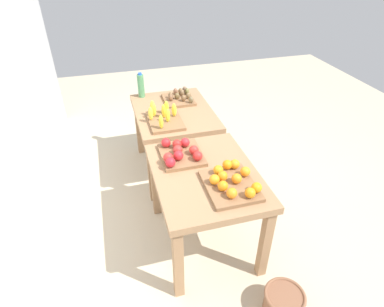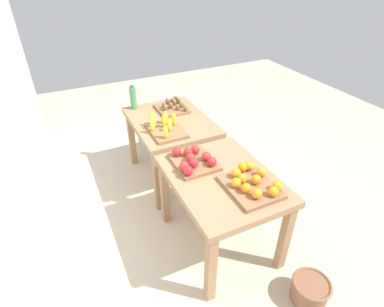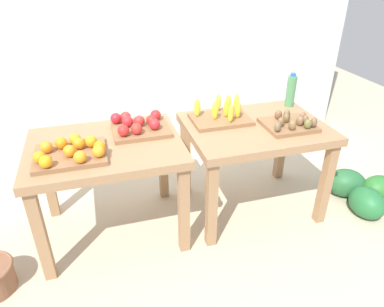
{
  "view_description": "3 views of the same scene",
  "coord_description": "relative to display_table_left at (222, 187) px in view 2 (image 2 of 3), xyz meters",
  "views": [
    {
      "loc": [
        -2.46,
        0.64,
        2.29
      ],
      "look_at": [
        0.0,
        -0.05,
        0.56
      ],
      "focal_mm": 30.23,
      "sensor_mm": 36.0,
      "label": 1
    },
    {
      "loc": [
        -2.22,
        1.06,
        2.27
      ],
      "look_at": [
        0.08,
        -0.03,
        0.59
      ],
      "focal_mm": 28.68,
      "sensor_mm": 36.0,
      "label": 2
    },
    {
      "loc": [
        -0.58,
        -2.19,
        1.87
      ],
      "look_at": [
        0.05,
        -0.04,
        0.61
      ],
      "focal_mm": 32.96,
      "sensor_mm": 36.0,
      "label": 3
    }
  ],
  "objects": [
    {
      "name": "display_table_left",
      "position": [
        0.0,
        0.0,
        0.0
      ],
      "size": [
        1.04,
        0.8,
        0.76
      ],
      "color": "#9A734F",
      "rests_on": "ground_plane"
    },
    {
      "name": "water_bottle",
      "position": [
        1.55,
        0.27,
        0.24
      ],
      "size": [
        0.07,
        0.07,
        0.28
      ],
      "color": "#4C8C59",
      "rests_on": "display_table_right"
    },
    {
      "name": "apple_bin",
      "position": [
        0.26,
        0.14,
        0.16
      ],
      "size": [
        0.41,
        0.36,
        0.11
      ],
      "color": "#89613F",
      "rests_on": "display_table_left"
    },
    {
      "name": "kiwi_bin",
      "position": [
        1.34,
        -0.12,
        0.15
      ],
      "size": [
        0.37,
        0.32,
        0.1
      ],
      "color": "#89613F",
      "rests_on": "display_table_right"
    },
    {
      "name": "back_wall",
      "position": [
        0.56,
        1.35,
        0.85
      ],
      "size": [
        4.4,
        0.12,
        3.0
      ],
      "primitive_type": "cube",
      "color": "silver",
      "rests_on": "ground_plane"
    },
    {
      "name": "wicker_basket",
      "position": [
        -0.8,
        -0.35,
        -0.54
      ],
      "size": [
        0.3,
        0.3,
        0.2
      ],
      "color": "brown",
      "rests_on": "ground_plane"
    },
    {
      "name": "orange_bin",
      "position": [
        -0.21,
        -0.13,
        0.15
      ],
      "size": [
        0.45,
        0.37,
        0.11
      ],
      "color": "#89613F",
      "rests_on": "display_table_left"
    },
    {
      "name": "banana_crate",
      "position": [
        0.9,
        0.15,
        0.16
      ],
      "size": [
        0.44,
        0.32,
        0.17
      ],
      "color": "#89613F",
      "rests_on": "display_table_right"
    },
    {
      "name": "display_table_right",
      "position": [
        1.12,
        0.0,
        0.0
      ],
      "size": [
        1.04,
        0.8,
        0.76
      ],
      "color": "#9A734F",
      "rests_on": "ground_plane"
    },
    {
      "name": "watermelon_pile",
      "position": [
        2.06,
        -0.24,
        -0.52
      ],
      "size": [
        0.58,
        0.65,
        0.25
      ],
      "color": "#2B702D",
      "rests_on": "ground_plane"
    },
    {
      "name": "ground_plane",
      "position": [
        0.56,
        0.0,
        -0.65
      ],
      "size": [
        8.0,
        8.0,
        0.0
      ],
      "primitive_type": "plane",
      "color": "#C2B396"
    }
  ]
}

